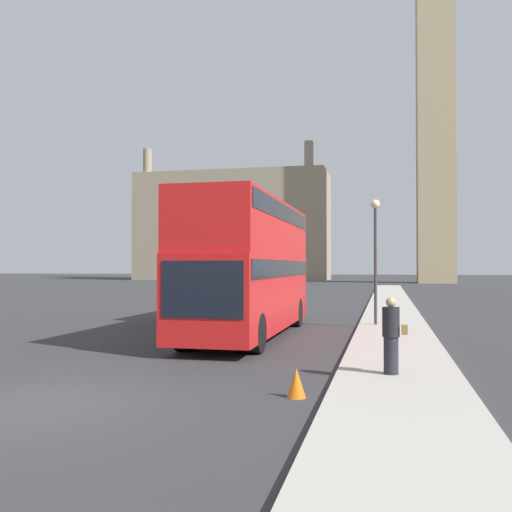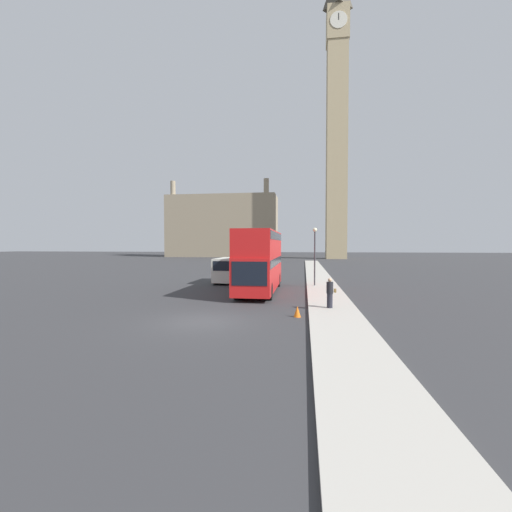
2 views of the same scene
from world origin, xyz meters
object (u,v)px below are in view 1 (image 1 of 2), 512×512
(red_double_decker_bus, at_px, (249,262))
(pedestrian, at_px, (391,336))
(white_van, at_px, (200,292))
(parked_sedan, at_px, (257,289))
(clock_tower, at_px, (435,13))
(street_lamp, at_px, (375,241))

(red_double_decker_bus, bearing_deg, pedestrian, -54.72)
(white_van, height_order, pedestrian, white_van)
(red_double_decker_bus, xyz_separation_m, pedestrian, (4.73, -6.69, -1.61))
(red_double_decker_bus, relative_size, pedestrian, 6.37)
(white_van, bearing_deg, red_double_decker_bus, -57.41)
(red_double_decker_bus, xyz_separation_m, parked_sedan, (-4.85, 22.67, -1.87))
(red_double_decker_bus, bearing_deg, parked_sedan, 102.08)
(pedestrian, relative_size, parked_sedan, 0.37)
(clock_tower, xyz_separation_m, white_van, (-15.29, -58.60, -36.97))
(white_van, height_order, parked_sedan, white_van)
(pedestrian, height_order, parked_sedan, pedestrian)
(pedestrian, xyz_separation_m, street_lamp, (-0.51, 10.38, 2.48))
(clock_tower, xyz_separation_m, street_lamp, (-7.26, -60.87, -34.78))
(white_van, height_order, street_lamp, street_lamp)
(clock_tower, relative_size, red_double_decker_bus, 7.15)
(street_lamp, bearing_deg, parked_sedan, 115.55)
(red_double_decker_bus, height_order, white_van, red_double_decker_bus)
(clock_tower, height_order, parked_sedan, clock_tower)
(red_double_decker_bus, bearing_deg, white_van, 122.59)
(red_double_decker_bus, relative_size, street_lamp, 2.12)
(clock_tower, height_order, pedestrian, clock_tower)
(red_double_decker_bus, bearing_deg, street_lamp, 41.16)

